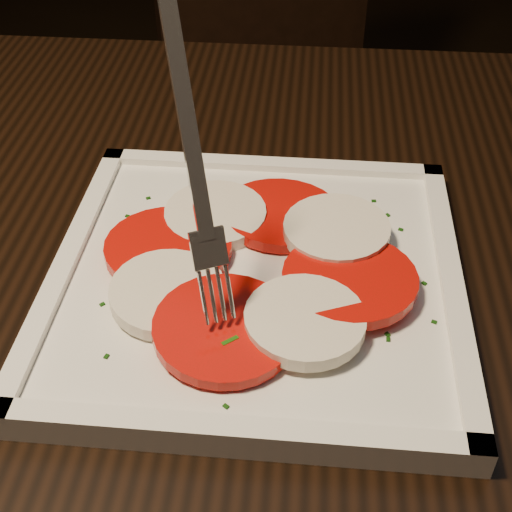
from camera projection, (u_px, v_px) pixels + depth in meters
The scene contains 6 objects.
ground at pixel (316, 509), 1.20m from camera, with size 6.00×6.00×0.00m, color black.
table at pixel (307, 365), 0.58m from camera, with size 1.23×0.84×0.75m.
chair at pixel (283, 51), 1.33m from camera, with size 0.55×0.55×0.93m.
plate at pixel (256, 280), 0.51m from camera, with size 0.29×0.29×0.01m, color white.
caprese_salad at pixel (256, 263), 0.50m from camera, with size 0.23×0.23×0.02m.
fork at pixel (190, 158), 0.41m from camera, with size 0.03×0.08×0.18m, color white, non-canonical shape.
Camera 1 is at (-0.07, -0.64, 1.10)m, focal length 50.00 mm.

